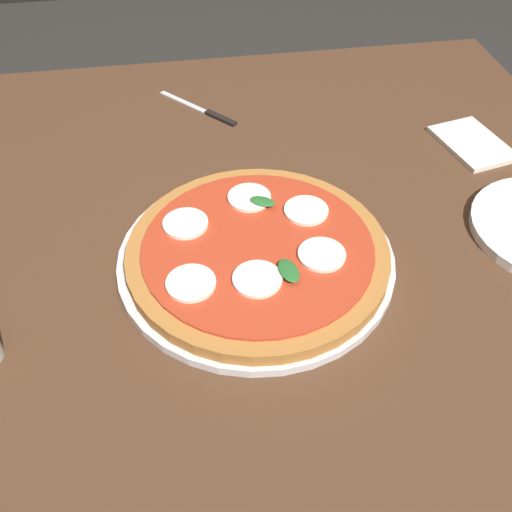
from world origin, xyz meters
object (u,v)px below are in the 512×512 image
(dining_table, at_px, (289,321))
(serving_tray, at_px, (256,258))
(napkin, at_px, (473,143))
(knife, at_px, (207,112))
(pizza, at_px, (257,251))

(dining_table, height_order, serving_tray, serving_tray)
(napkin, distance_m, knife, 0.45)
(serving_tray, distance_m, napkin, 0.44)
(napkin, relative_size, knife, 0.94)
(serving_tray, relative_size, knife, 2.57)
(dining_table, distance_m, knife, 0.42)
(pizza, relative_size, knife, 2.40)
(knife, bearing_deg, serving_tray, 3.99)
(serving_tray, xyz_separation_m, napkin, (-0.21, 0.39, -0.00))
(napkin, height_order, knife, napkin)
(pizza, height_order, napkin, pizza)
(knife, bearing_deg, dining_table, 9.78)
(napkin, bearing_deg, knife, -112.08)
(pizza, distance_m, knife, 0.38)
(pizza, xyz_separation_m, napkin, (-0.21, 0.39, -0.02))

